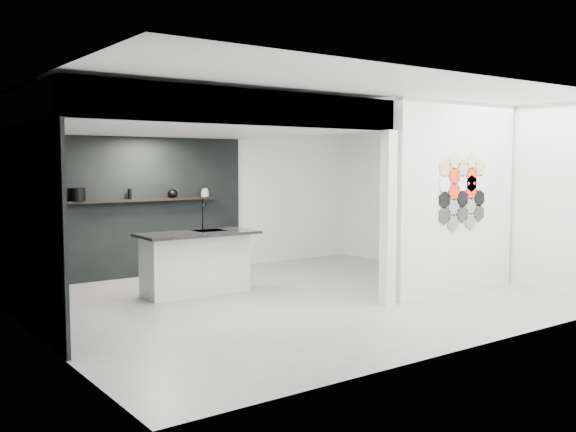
# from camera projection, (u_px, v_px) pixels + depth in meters

# --- Properties ---
(floor) EXTENTS (7.00, 6.00, 0.01)m
(floor) POSITION_uv_depth(u_px,v_px,m) (295.00, 299.00, 9.05)
(floor) COLOR gray
(partition_panel) EXTENTS (2.45, 0.15, 2.80)m
(partition_panel) POSITION_uv_depth(u_px,v_px,m) (457.00, 198.00, 9.43)
(partition_panel) COLOR silver
(partition_panel) RESTS_ON floor
(bay_clad_back) EXTENTS (4.40, 0.04, 2.35)m
(bay_clad_back) POSITION_uv_depth(u_px,v_px,m) (124.00, 208.00, 10.58)
(bay_clad_back) COLOR black
(bay_clad_back) RESTS_ON floor
(bay_clad_left) EXTENTS (0.04, 4.00, 2.35)m
(bay_clad_left) POSITION_uv_depth(u_px,v_px,m) (15.00, 224.00, 7.72)
(bay_clad_left) COLOR black
(bay_clad_left) RESTS_ON floor
(bulkhead) EXTENTS (4.40, 4.00, 0.40)m
(bulkhead) POSITION_uv_depth(u_px,v_px,m) (177.00, 117.00, 8.88)
(bulkhead) COLOR silver
(bulkhead) RESTS_ON corner_column
(corner_column) EXTENTS (0.16, 0.16, 2.35)m
(corner_column) POSITION_uv_depth(u_px,v_px,m) (388.00, 218.00, 8.62)
(corner_column) COLOR silver
(corner_column) RESTS_ON floor
(fascia_beam) EXTENTS (4.40, 0.16, 0.40)m
(fascia_beam) POSITION_uv_depth(u_px,v_px,m) (252.00, 107.00, 7.33)
(fascia_beam) COLOR silver
(fascia_beam) RESTS_ON corner_column
(wall_basin) EXTENTS (0.40, 0.60, 0.12)m
(wall_basin) POSITION_uv_depth(u_px,v_px,m) (40.00, 251.00, 7.72)
(wall_basin) COLOR silver
(wall_basin) RESTS_ON bay_clad_left
(display_shelf) EXTENTS (3.00, 0.15, 0.04)m
(display_shelf) POSITION_uv_depth(u_px,v_px,m) (133.00, 200.00, 10.54)
(display_shelf) COLOR black
(display_shelf) RESTS_ON bay_clad_back
(kitchen_island) EXTENTS (1.75, 0.80, 1.39)m
(kitchen_island) POSITION_uv_depth(u_px,v_px,m) (196.00, 262.00, 9.36)
(kitchen_island) COLOR silver
(kitchen_island) RESTS_ON floor
(stockpot) EXTENTS (0.25, 0.25, 0.21)m
(stockpot) POSITION_uv_depth(u_px,v_px,m) (77.00, 195.00, 10.00)
(stockpot) COLOR black
(stockpot) RESTS_ON display_shelf
(kettle) EXTENTS (0.22, 0.22, 0.15)m
(kettle) POSITION_uv_depth(u_px,v_px,m) (173.00, 193.00, 10.96)
(kettle) COLOR black
(kettle) RESTS_ON display_shelf
(glass_bowl) EXTENTS (0.18, 0.18, 0.10)m
(glass_bowl) POSITION_uv_depth(u_px,v_px,m) (205.00, 194.00, 11.33)
(glass_bowl) COLOR gray
(glass_bowl) RESTS_ON display_shelf
(glass_vase) EXTENTS (0.14, 0.14, 0.15)m
(glass_vase) POSITION_uv_depth(u_px,v_px,m) (205.00, 193.00, 11.33)
(glass_vase) COLOR gray
(glass_vase) RESTS_ON display_shelf
(bottle_dark) EXTENTS (0.09, 0.09, 0.18)m
(bottle_dark) POSITION_uv_depth(u_px,v_px,m) (130.00, 194.00, 10.50)
(bottle_dark) COLOR black
(bottle_dark) RESTS_ON display_shelf
(utensil_cup) EXTENTS (0.11, 0.11, 0.10)m
(utensil_cup) POSITION_uv_depth(u_px,v_px,m) (80.00, 198.00, 10.03)
(utensil_cup) COLOR black
(utensil_cup) RESTS_ON display_shelf
(hex_tile_cluster) EXTENTS (1.04, 0.02, 1.16)m
(hex_tile_cluster) POSITION_uv_depth(u_px,v_px,m) (463.00, 191.00, 9.37)
(hex_tile_cluster) COLOR #2D2D2D
(hex_tile_cluster) RESTS_ON partition_panel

